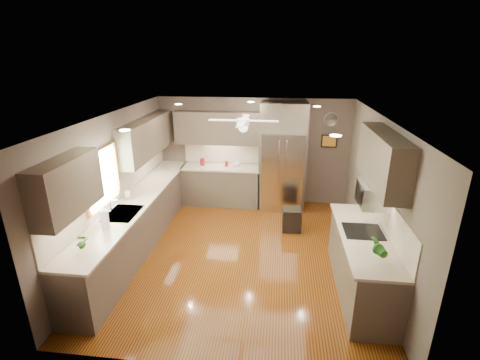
% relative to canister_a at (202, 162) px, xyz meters
% --- Properties ---
extents(floor, '(5.00, 5.00, 0.00)m').
position_rel_canister_a_xyz_m(floor, '(1.18, -2.24, -1.02)').
color(floor, '#451909').
rests_on(floor, ground).
extents(ceiling, '(5.00, 5.00, 0.00)m').
position_rel_canister_a_xyz_m(ceiling, '(1.18, -2.24, 1.48)').
color(ceiling, white).
rests_on(ceiling, ground).
extents(wall_back, '(4.50, 0.00, 4.50)m').
position_rel_canister_a_xyz_m(wall_back, '(1.18, 0.26, 0.23)').
color(wall_back, brown).
rests_on(wall_back, ground).
extents(wall_front, '(4.50, 0.00, 4.50)m').
position_rel_canister_a_xyz_m(wall_front, '(1.18, -4.74, 0.23)').
color(wall_front, brown).
rests_on(wall_front, ground).
extents(wall_left, '(0.00, 5.00, 5.00)m').
position_rel_canister_a_xyz_m(wall_left, '(-1.07, -2.24, 0.23)').
color(wall_left, brown).
rests_on(wall_left, ground).
extents(wall_right, '(0.00, 5.00, 5.00)m').
position_rel_canister_a_xyz_m(wall_right, '(3.43, -2.24, 0.23)').
color(wall_right, brown).
rests_on(wall_right, ground).
extents(canister_a, '(0.13, 0.13, 0.17)m').
position_rel_canister_a_xyz_m(canister_a, '(0.00, 0.00, 0.00)').
color(canister_a, maroon).
rests_on(canister_a, back_run).
extents(canister_d, '(0.09, 0.09, 0.12)m').
position_rel_canister_a_xyz_m(canister_d, '(0.58, -0.02, -0.02)').
color(canister_d, maroon).
rests_on(canister_d, back_run).
extents(soap_bottle, '(0.11, 0.11, 0.19)m').
position_rel_canister_a_xyz_m(soap_bottle, '(-0.91, -2.14, 0.02)').
color(soap_bottle, white).
rests_on(soap_bottle, left_run).
extents(potted_plant_left, '(0.20, 0.17, 0.31)m').
position_rel_canister_a_xyz_m(potted_plant_left, '(-0.77, -3.95, 0.08)').
color(potted_plant_left, '#225B1A').
rests_on(potted_plant_left, left_run).
extents(potted_plant_right, '(0.23, 0.20, 0.35)m').
position_rel_canister_a_xyz_m(potted_plant_right, '(3.10, -3.68, 0.09)').
color(potted_plant_right, '#225B1A').
rests_on(potted_plant_right, right_run).
extents(bowl, '(0.24, 0.24, 0.05)m').
position_rel_canister_a_xyz_m(bowl, '(0.81, -0.04, -0.06)').
color(bowl, beige).
rests_on(bowl, back_run).
extents(left_run, '(0.65, 4.70, 1.45)m').
position_rel_canister_a_xyz_m(left_run, '(-0.77, -2.09, -0.54)').
color(left_run, '#4D4338').
rests_on(left_run, ground).
extents(back_run, '(1.85, 0.65, 1.45)m').
position_rel_canister_a_xyz_m(back_run, '(0.45, -0.04, -0.54)').
color(back_run, '#4D4338').
rests_on(back_run, ground).
extents(uppers, '(4.50, 4.70, 0.95)m').
position_rel_canister_a_xyz_m(uppers, '(0.44, -1.53, 0.85)').
color(uppers, '#4D4338').
rests_on(uppers, wall_left).
extents(window, '(0.05, 1.12, 0.92)m').
position_rel_canister_a_xyz_m(window, '(-1.04, -2.74, 0.53)').
color(window, '#BFF2B2').
rests_on(window, wall_left).
extents(sink, '(0.50, 0.70, 0.32)m').
position_rel_canister_a_xyz_m(sink, '(-0.75, -2.74, -0.11)').
color(sink, silver).
rests_on(sink, left_run).
extents(refrigerator, '(1.06, 0.75, 2.45)m').
position_rel_canister_a_xyz_m(refrigerator, '(1.88, -0.09, 0.17)').
color(refrigerator, silver).
rests_on(refrigerator, ground).
extents(right_run, '(0.70, 2.20, 1.45)m').
position_rel_canister_a_xyz_m(right_run, '(3.11, -3.04, -0.54)').
color(right_run, '#4D4338').
rests_on(right_run, ground).
extents(microwave, '(0.43, 0.55, 0.34)m').
position_rel_canister_a_xyz_m(microwave, '(3.21, -2.79, 0.46)').
color(microwave, silver).
rests_on(microwave, wall_right).
extents(ceiling_fan, '(1.18, 1.18, 0.32)m').
position_rel_canister_a_xyz_m(ceiling_fan, '(1.18, -1.94, 1.31)').
color(ceiling_fan, white).
rests_on(ceiling_fan, ceiling).
extents(recessed_lights, '(2.84, 3.14, 0.01)m').
position_rel_canister_a_xyz_m(recessed_lights, '(1.14, -1.84, 1.47)').
color(recessed_lights, white).
rests_on(recessed_lights, ceiling).
extents(wall_clock, '(0.30, 0.03, 0.30)m').
position_rel_canister_a_xyz_m(wall_clock, '(2.93, 0.24, 1.03)').
color(wall_clock, white).
rests_on(wall_clock, wall_back).
extents(framed_print, '(0.36, 0.03, 0.30)m').
position_rel_canister_a_xyz_m(framed_print, '(2.93, 0.23, 0.53)').
color(framed_print, black).
rests_on(framed_print, wall_back).
extents(stool, '(0.39, 0.39, 0.46)m').
position_rel_canister_a_xyz_m(stool, '(2.11, -1.23, -0.78)').
color(stool, black).
rests_on(stool, ground).
extents(paper_towel, '(0.12, 0.12, 0.31)m').
position_rel_canister_a_xyz_m(paper_towel, '(-0.79, -3.26, 0.06)').
color(paper_towel, white).
rests_on(paper_towel, left_run).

